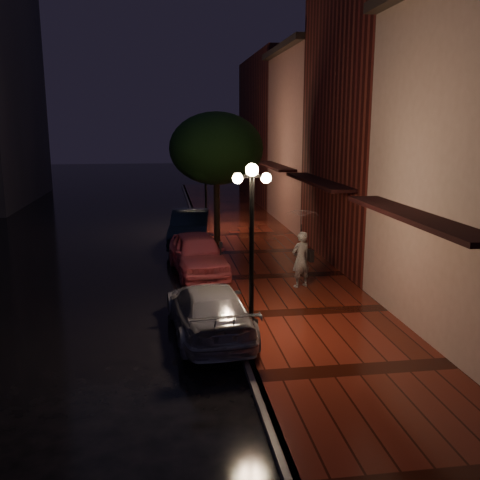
{
  "coord_description": "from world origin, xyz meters",
  "views": [
    {
      "loc": [
        -1.8,
        -17.8,
        5.36
      ],
      "look_at": [
        0.84,
        0.38,
        1.4
      ],
      "focal_mm": 40.0,
      "sensor_mm": 36.0,
      "label": 1
    }
  ],
  "objects_px": {
    "street_tree": "(217,151)",
    "pink_car": "(198,253)",
    "navy_car": "(191,228)",
    "parking_meter": "(221,255)",
    "streetlamp_near": "(252,239)",
    "silver_car": "(209,310)",
    "woman_with_umbrella": "(302,236)",
    "streetlamp_far": "(206,181)"
  },
  "relations": [
    {
      "from": "silver_car",
      "to": "pink_car",
      "type": "bearing_deg",
      "value": -95.44
    },
    {
      "from": "silver_car",
      "to": "streetlamp_near",
      "type": "bearing_deg",
      "value": 159.36
    },
    {
      "from": "streetlamp_near",
      "to": "navy_car",
      "type": "bearing_deg",
      "value": 94.87
    },
    {
      "from": "streetlamp_far",
      "to": "parking_meter",
      "type": "height_order",
      "value": "streetlamp_far"
    },
    {
      "from": "parking_meter",
      "to": "street_tree",
      "type": "bearing_deg",
      "value": 96.51
    },
    {
      "from": "navy_car",
      "to": "pink_car",
      "type": "bearing_deg",
      "value": -82.66
    },
    {
      "from": "parking_meter",
      "to": "streetlamp_far",
      "type": "bearing_deg",
      "value": 99.84
    },
    {
      "from": "pink_car",
      "to": "woman_with_umbrella",
      "type": "height_order",
      "value": "woman_with_umbrella"
    },
    {
      "from": "streetlamp_near",
      "to": "silver_car",
      "type": "relative_size",
      "value": 0.92
    },
    {
      "from": "parking_meter",
      "to": "streetlamp_near",
      "type": "bearing_deg",
      "value": -76.7
    },
    {
      "from": "streetlamp_far",
      "to": "navy_car",
      "type": "distance_m",
      "value": 3.51
    },
    {
      "from": "streetlamp_near",
      "to": "silver_car",
      "type": "xyz_separation_m",
      "value": [
        -1.06,
        0.31,
        -1.92
      ]
    },
    {
      "from": "streetlamp_near",
      "to": "silver_car",
      "type": "bearing_deg",
      "value": 163.77
    },
    {
      "from": "woman_with_umbrella",
      "to": "streetlamp_far",
      "type": "bearing_deg",
      "value": -99.55
    },
    {
      "from": "pink_car",
      "to": "parking_meter",
      "type": "bearing_deg",
      "value": -56.34
    },
    {
      "from": "navy_car",
      "to": "streetlamp_far",
      "type": "bearing_deg",
      "value": 78.88
    },
    {
      "from": "streetlamp_far",
      "to": "woman_with_umbrella",
      "type": "relative_size",
      "value": 1.66
    },
    {
      "from": "silver_car",
      "to": "navy_car",
      "type": "bearing_deg",
      "value": -94.97
    },
    {
      "from": "street_tree",
      "to": "parking_meter",
      "type": "relative_size",
      "value": 4.8
    },
    {
      "from": "pink_car",
      "to": "silver_car",
      "type": "relative_size",
      "value": 0.94
    },
    {
      "from": "navy_car",
      "to": "parking_meter",
      "type": "height_order",
      "value": "navy_car"
    },
    {
      "from": "navy_car",
      "to": "silver_car",
      "type": "height_order",
      "value": "navy_car"
    },
    {
      "from": "silver_car",
      "to": "parking_meter",
      "type": "xyz_separation_m",
      "value": [
        0.86,
        5.06,
        0.2
      ]
    },
    {
      "from": "streetlamp_near",
      "to": "streetlamp_far",
      "type": "xyz_separation_m",
      "value": [
        0.0,
        14.0,
        0.0
      ]
    },
    {
      "from": "street_tree",
      "to": "woman_with_umbrella",
      "type": "relative_size",
      "value": 2.24
    },
    {
      "from": "woman_with_umbrella",
      "to": "parking_meter",
      "type": "relative_size",
      "value": 2.14
    },
    {
      "from": "silver_car",
      "to": "woman_with_umbrella",
      "type": "relative_size",
      "value": 1.81
    },
    {
      "from": "street_tree",
      "to": "silver_car",
      "type": "xyz_separation_m",
      "value": [
        -1.32,
        -10.68,
        -3.57
      ]
    },
    {
      "from": "streetlamp_far",
      "to": "parking_meter",
      "type": "xyz_separation_m",
      "value": [
        -0.2,
        -8.63,
        -1.72
      ]
    },
    {
      "from": "streetlamp_far",
      "to": "street_tree",
      "type": "distance_m",
      "value": 3.44
    },
    {
      "from": "street_tree",
      "to": "woman_with_umbrella",
      "type": "distance_m",
      "value": 7.99
    },
    {
      "from": "streetlamp_near",
      "to": "pink_car",
      "type": "relative_size",
      "value": 0.97
    },
    {
      "from": "navy_car",
      "to": "parking_meter",
      "type": "xyz_separation_m",
      "value": [
        0.75,
        -5.79,
        0.1
      ]
    },
    {
      "from": "streetlamp_far",
      "to": "silver_car",
      "type": "bearing_deg",
      "value": -94.41
    },
    {
      "from": "streetlamp_far",
      "to": "street_tree",
      "type": "bearing_deg",
      "value": -85.09
    },
    {
      "from": "silver_car",
      "to": "parking_meter",
      "type": "height_order",
      "value": "silver_car"
    },
    {
      "from": "street_tree",
      "to": "pink_car",
      "type": "xyz_separation_m",
      "value": [
        -1.21,
        -4.73,
        -3.49
      ]
    },
    {
      "from": "navy_car",
      "to": "silver_car",
      "type": "distance_m",
      "value": 10.85
    },
    {
      "from": "pink_car",
      "to": "navy_car",
      "type": "height_order",
      "value": "navy_car"
    },
    {
      "from": "pink_car",
      "to": "navy_car",
      "type": "bearing_deg",
      "value": 83.58
    },
    {
      "from": "pink_car",
      "to": "silver_car",
      "type": "xyz_separation_m",
      "value": [
        -0.11,
        -5.95,
        -0.07
      ]
    },
    {
      "from": "streetlamp_near",
      "to": "silver_car",
      "type": "height_order",
      "value": "streetlamp_near"
    }
  ]
}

